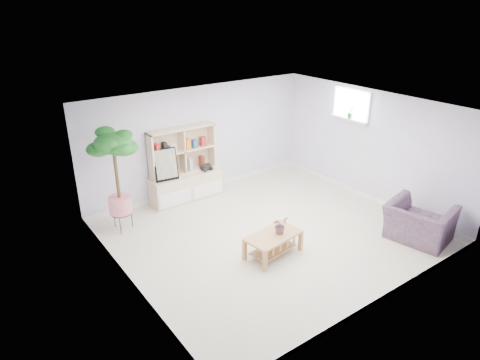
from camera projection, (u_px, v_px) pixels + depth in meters
floor at (269, 233)px, 8.12m from camera, size 5.50×5.00×0.01m
ceiling at (273, 109)px, 7.18m from camera, size 5.50×5.00×0.01m
walls at (271, 175)px, 7.65m from camera, size 5.51×5.01×2.40m
baseboard at (269, 231)px, 8.10m from camera, size 5.50×5.00×0.10m
window at (352, 104)px, 9.25m from camera, size 0.10×0.98×0.68m
window_sill at (348, 119)px, 9.34m from camera, size 0.14×1.00×0.04m
storage_unit at (185, 165)px, 9.19m from camera, size 1.61×0.54×1.61m
poster at (166, 165)px, 8.82m from camera, size 0.51×0.17×0.69m
toy_truck at (206, 167)px, 9.41m from camera, size 0.32×0.24×0.16m
coffee_table at (273, 245)px, 7.37m from camera, size 1.04×0.66×0.40m
table_plant at (280, 225)px, 7.29m from camera, size 0.32×0.29×0.29m
floor_tree at (117, 181)px, 7.86m from camera, size 0.77×0.77×2.01m
armchair at (419, 220)px, 7.75m from camera, size 1.15×1.26×0.81m
sill_plant at (351, 113)px, 9.25m from camera, size 0.17×0.15×0.26m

